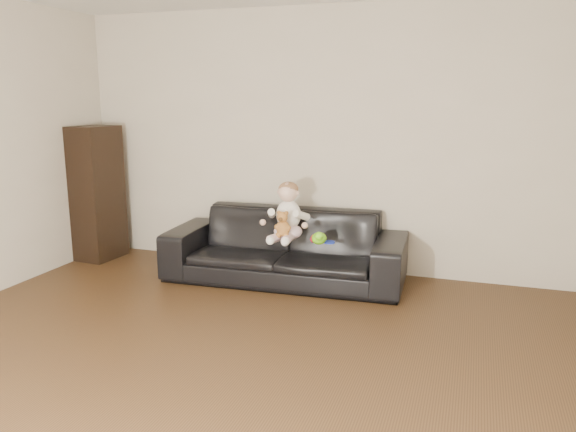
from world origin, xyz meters
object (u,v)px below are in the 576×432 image
(sofa, at_px, (285,246))
(teddy_bear, at_px, (283,224))
(toy_blue_disc, at_px, (329,242))
(cabinet, at_px, (98,193))
(baby, at_px, (287,214))
(toy_green, at_px, (319,238))
(toy_rattle, at_px, (314,239))

(sofa, height_order, teddy_bear, teddy_bear)
(sofa, xyz_separation_m, toy_blue_disc, (0.47, -0.13, 0.11))
(cabinet, distance_m, toy_blue_disc, 2.65)
(sofa, bearing_deg, baby, -64.26)
(toy_green, xyz_separation_m, toy_blue_disc, (0.08, 0.08, -0.05))
(teddy_bear, xyz_separation_m, toy_rattle, (0.25, 0.13, -0.15))
(sofa, distance_m, teddy_bear, 0.41)
(baby, bearing_deg, toy_blue_disc, 1.45)
(toy_rattle, bearing_deg, teddy_bear, -153.58)
(teddy_bear, distance_m, toy_blue_disc, 0.46)
(toy_rattle, bearing_deg, sofa, 153.79)
(toy_green, bearing_deg, cabinet, 173.72)
(baby, relative_size, toy_green, 3.38)
(teddy_bear, bearing_deg, baby, 95.39)
(baby, relative_size, toy_blue_disc, 5.36)
(cabinet, relative_size, toy_blue_disc, 14.26)
(sofa, relative_size, baby, 4.20)
(sofa, relative_size, toy_rattle, 35.13)
(baby, relative_size, toy_rattle, 8.36)
(toy_rattle, xyz_separation_m, toy_blue_disc, (0.14, 0.04, -0.03))
(cabinet, relative_size, teddy_bear, 6.08)
(cabinet, bearing_deg, toy_blue_disc, 0.07)
(sofa, height_order, toy_blue_disc, sofa)
(baby, xyz_separation_m, teddy_bear, (0.01, -0.16, -0.06))
(toy_rattle, height_order, toy_blue_disc, toy_rattle)
(cabinet, distance_m, baby, 2.24)
(sofa, xyz_separation_m, baby, (0.07, -0.12, 0.34))
(cabinet, height_order, baby, cabinet)
(baby, height_order, toy_rattle, baby)
(sofa, xyz_separation_m, toy_green, (0.39, -0.20, 0.16))
(toy_green, distance_m, toy_rattle, 0.08)
(toy_blue_disc, bearing_deg, toy_rattle, -165.51)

